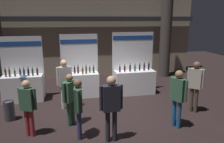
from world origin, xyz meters
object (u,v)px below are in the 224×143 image
object	(u,v)px
exhibitor_booth_1	(81,82)
visitor_0	(111,103)
trash_bin	(9,111)
visitor_2	(28,104)
exhibitor_booth_0	(23,85)
visitor_7	(64,80)
visitor_8	(178,94)
visitor_1	(78,104)
exhibitor_booth_2	(134,79)
visitor_4	(195,83)
visitor_3	(70,95)

from	to	relation	value
exhibitor_booth_1	visitor_0	xyz separation A→B (m)	(0.54, -3.65, 0.45)
trash_bin	visitor_2	xyz separation A→B (m)	(0.78, -1.14, 0.62)
exhibitor_booth_0	visitor_0	xyz separation A→B (m)	(2.76, -3.59, 0.45)
trash_bin	visitor_7	size ratio (longest dim) A/B	0.36
exhibitor_booth_1	trash_bin	distance (m)	2.99
exhibitor_booth_1	visitor_8	distance (m)	4.19
visitor_1	visitor_7	bearing A→B (deg)	13.66
exhibitor_booth_1	trash_bin	xyz separation A→B (m)	(-2.37, -1.79, -0.30)
exhibitor_booth_0	exhibitor_booth_2	bearing A→B (deg)	-0.84
trash_bin	visitor_7	bearing A→B (deg)	18.60
visitor_4	visitor_3	bearing A→B (deg)	-136.30
visitor_2	visitor_3	size ratio (longest dim) A/B	1.00
trash_bin	visitor_1	distance (m)	2.68
visitor_7	visitor_8	world-z (taller)	visitor_7
trash_bin	visitor_8	world-z (taller)	visitor_8
visitor_0	visitor_3	size ratio (longest dim) A/B	1.12
exhibitor_booth_2	visitor_0	distance (m)	3.95
visitor_0	visitor_3	distance (m)	1.53
exhibitor_booth_2	visitor_3	world-z (taller)	exhibitor_booth_2
exhibitor_booth_0	visitor_4	size ratio (longest dim) A/B	1.40
exhibitor_booth_1	visitor_7	size ratio (longest dim) A/B	1.43
visitor_7	trash_bin	bearing A→B (deg)	-174.08
visitor_2	visitor_4	xyz separation A→B (m)	(5.27, 0.53, 0.12)
visitor_0	visitor_4	distance (m)	3.38
trash_bin	visitor_3	distance (m)	2.13
exhibitor_booth_1	visitor_4	size ratio (longest dim) A/B	1.43
visitor_3	visitor_4	world-z (taller)	visitor_4
exhibitor_booth_2	visitor_4	world-z (taller)	exhibitor_booth_2
exhibitor_booth_0	exhibitor_booth_2	size ratio (longest dim) A/B	0.96
exhibitor_booth_2	visitor_3	xyz separation A→B (m)	(-2.72, -2.37, 0.32)
visitor_0	trash_bin	bearing A→B (deg)	145.51
visitor_3	visitor_7	bearing A→B (deg)	-129.56
visitor_0	visitor_8	bearing A→B (deg)	8.51
exhibitor_booth_2	visitor_8	bearing A→B (deg)	-84.23
exhibitor_booth_0	visitor_8	size ratio (longest dim) A/B	1.43
visitor_1	visitor_2	distance (m)	1.37
visitor_1	trash_bin	bearing A→B (deg)	58.01
exhibitor_booth_1	visitor_4	distance (m)	4.41
visitor_0	visitor_7	size ratio (longest dim) A/B	1.00
trash_bin	exhibitor_booth_2	bearing A→B (deg)	19.72
visitor_2	visitor_3	xyz separation A→B (m)	(1.12, 0.43, 0.01)
visitor_7	visitor_8	xyz separation A→B (m)	(3.20, -2.08, -0.02)
exhibitor_booth_2	visitor_1	world-z (taller)	exhibitor_booth_2
exhibitor_booth_1	visitor_0	distance (m)	3.72
visitor_1	visitor_8	world-z (taller)	visitor_8
visitor_7	visitor_0	bearing A→B (deg)	-77.28
exhibitor_booth_1	exhibitor_booth_2	size ratio (longest dim) A/B	0.98
visitor_3	trash_bin	bearing A→B (deg)	-67.11
visitor_4	visitor_2	bearing A→B (deg)	-131.93
exhibitor_booth_2	visitor_2	world-z (taller)	exhibitor_booth_2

